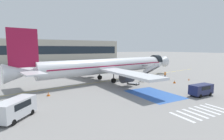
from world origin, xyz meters
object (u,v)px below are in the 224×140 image
Objects in this scene: traffic_cone_2 at (189,79)px; ground_crew_1 at (141,77)px; airliner at (109,66)px; ground_crew_0 at (165,74)px; service_van_0 at (201,89)px; traffic_cone_1 at (48,94)px; terminal_building at (50,51)px; fuel_tanker at (52,66)px; service_van_1 at (15,107)px; baggage_cart at (133,83)px; ground_crew_2 at (143,78)px; boarding_stairs_forward at (151,75)px; traffic_cone_0 at (174,82)px.

ground_crew_1 is at bearing 157.44° from traffic_cone_2.
airliner is 15.90m from ground_crew_0.
traffic_cone_1 is at bearing -118.98° from service_van_0.
traffic_cone_1 is 0.01× the size of terminal_building.
airliner is 4.51× the size of fuel_tanker.
ground_crew_1 is at bearing 62.73° from service_van_1.
service_van_1 is 87.86m from terminal_building.
fuel_tanker is 35.85m from baggage_cart.
ground_crew_1 is 1.11m from ground_crew_2.
traffic_cone_0 is (0.48, -7.59, -0.67)m from boarding_stairs_forward.
service_van_0 is at bearing -112.79° from boarding_stairs_forward.
ground_crew_0 is at bearing -112.32° from ground_crew_1.
terminal_building is (-14.47, 80.02, 6.10)m from traffic_cone_0.
traffic_cone_2 is at bearing 8.05° from traffic_cone_0.
fuel_tanker reaches higher than service_van_1.
service_van_0 is (-4.10, -17.35, 0.16)m from boarding_stairs_forward.
terminal_building is (-2.73, 69.90, 2.72)m from airliner.
service_van_0 reaches higher than ground_crew_2.
service_van_0 reaches higher than baggage_cart.
fuel_tanker is 35.56m from traffic_cone_1.
airliner is at bearing -0.99° from ground_crew_0.
traffic_cone_0 is (11.75, -10.11, -3.38)m from airliner.
traffic_cone_2 is (17.93, -9.24, -3.48)m from airliner.
ground_crew_0 reaches higher than ground_crew_1.
baggage_cart is (11.55, -33.91, -1.47)m from fuel_tanker.
fuel_tanker is at bearing 78.94° from baggage_cart.
traffic_cone_2 is (2.72, -5.48, -0.78)m from ground_crew_0.
ground_crew_2 is at bearing 140.37° from traffic_cone_0.
service_van_0 is 2.55× the size of ground_crew_2.
ground_crew_1 is (15.30, -31.85, -0.75)m from fuel_tanker.
fuel_tanker is at bearing 126.22° from traffic_cone_2.
service_van_1 reaches higher than ground_crew_0.
airliner is 69.89× the size of traffic_cone_1.
airliner is at bearing 25.46° from traffic_cone_1.
ground_crew_0 is 31.14m from traffic_cone_1.
boarding_stairs_forward is at bearing -79.06° from terminal_building.
boarding_stairs_forward is at bearing 134.74° from traffic_cone_2.
terminal_building reaches higher than service_van_1.
traffic_cone_2 is (11.54, -4.79, -0.74)m from ground_crew_1.
ground_crew_1 is at bearing 42.52° from ground_crew_2.
traffic_cone_2 is (11.70, -3.70, -0.75)m from ground_crew_2.
service_van_0 is 15.45m from ground_crew_1.
terminal_building reaches higher than airliner.
traffic_cone_2 is (33.63, -1.77, -0.08)m from traffic_cone_1.
baggage_cart is 15.53m from traffic_cone_2.
traffic_cone_1 is at bearing -99.52° from terminal_building.
ground_crew_1 is at bearing -177.62° from service_van_0.
service_van_1 is at bearing -61.61° from airliner.
traffic_cone_1 is at bearing 99.88° from service_van_1.
ground_crew_0 is (8.04, 16.11, -0.16)m from service_van_0.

